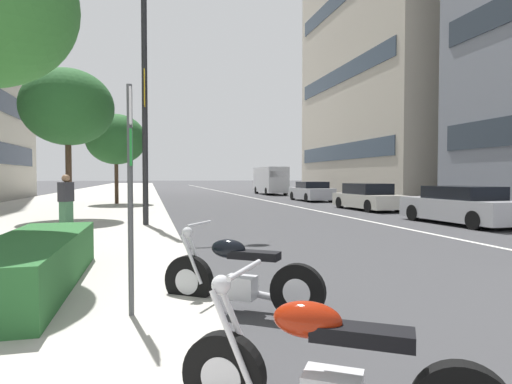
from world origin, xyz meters
TOP-DOWN VIEW (x-y plane):
  - sidewalk_right_plaza at (30.00, 12.21)m, footprint 160.00×9.61m
  - lane_centre_stripe at (35.00, 0.00)m, footprint 110.00×0.16m
  - motorcycle_under_tarp at (0.32, 7.04)m, footprint 1.25×1.86m
  - motorcycle_far_end_row at (3.00, 7.08)m, footprint 1.33×1.83m
  - car_lead_in_lane at (10.95, -2.68)m, footprint 4.72×2.01m
  - car_mid_block_traffic at (17.86, -2.76)m, footprint 4.54×1.99m
  - car_approaching_light at (26.38, -2.98)m, footprint 4.48×1.94m
  - delivery_van_ahead at (38.01, -3.27)m, footprint 6.16×2.08m
  - parking_sign_by_curb at (2.72, 8.37)m, footprint 0.32×0.06m
  - street_lamp_with_banners at (12.15, 7.97)m, footprint 1.26×2.28m
  - clipped_hedge_bed at (4.32, 9.75)m, footprint 4.21×1.10m
  - street_tree_far_plaza at (14.98, 11.07)m, footprint 3.32×3.32m
  - street_tree_near_plaza_corner at (23.95, 10.01)m, footprint 3.41×3.41m
  - pedestrian_on_plaza at (11.32, 10.54)m, footprint 0.48×0.43m

SIDE VIEW (x-z plane):
  - lane_centre_stripe at x=35.00m, z-range 0.00..0.01m
  - sidewalk_right_plaza at x=30.00m, z-range 0.00..0.15m
  - motorcycle_under_tarp at x=0.32m, z-range -0.13..0.94m
  - motorcycle_far_end_row at x=3.00m, z-range -0.13..0.98m
  - clipped_hedge_bed at x=4.32m, z-range 0.15..0.85m
  - car_mid_block_traffic at x=17.86m, z-range -0.04..1.33m
  - car_approaching_light at x=26.38m, z-range -0.04..1.33m
  - car_lead_in_lane at x=10.95m, z-range -0.03..1.34m
  - pedestrian_on_plaza at x=11.32m, z-range 0.15..1.78m
  - delivery_van_ahead at x=38.01m, z-range 0.09..2.73m
  - parking_sign_by_curb at x=2.72m, z-range 0.47..3.04m
  - street_tree_near_plaza_corner at x=23.95m, z-range 1.28..6.46m
  - street_tree_far_plaza at x=14.98m, z-range 1.50..7.05m
  - street_lamp_with_banners at x=12.15m, z-range 0.93..9.16m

